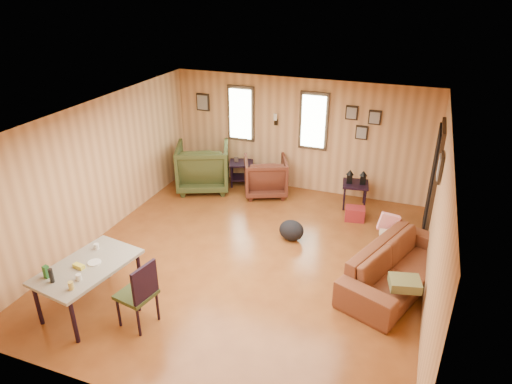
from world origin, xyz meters
TOP-DOWN VIEW (x-y plane):
  - room at (0.17, 0.27)m, footprint 5.54×6.04m
  - sofa at (2.35, 0.14)m, footprint 1.41×2.29m
  - recliner_brown at (-0.56, 2.46)m, footprint 1.12×1.09m
  - recliner_green at (-1.91, 2.26)m, footprint 1.39×1.35m
  - end_table at (-1.21, 2.74)m, footprint 0.64×0.61m
  - side_table at (1.32, 2.51)m, footprint 0.57×0.57m
  - cooler at (1.43, 1.96)m, footprint 0.40×0.32m
  - backpack at (0.50, 0.84)m, footprint 0.45×0.34m
  - sofa_pillows at (2.30, 0.21)m, footprint 0.79×1.77m
  - dining_table at (-1.60, -1.88)m, footprint 1.02×1.48m
  - dining_chair at (-0.73, -1.94)m, footprint 0.52×0.52m

SIDE VIEW (x-z plane):
  - cooler at x=1.43m, z-range 0.00..0.26m
  - backpack at x=0.50m, z-range 0.00..0.38m
  - end_table at x=-1.21m, z-range 0.04..0.69m
  - sofa at x=2.35m, z-range 0.00..0.86m
  - recliner_brown at x=-0.56m, z-range 0.00..0.89m
  - sofa_pillows at x=2.30m, z-range 0.32..0.68m
  - side_table at x=1.32m, z-range 0.14..0.94m
  - dining_chair at x=-0.73m, z-range 0.06..1.03m
  - recliner_green at x=-1.91m, z-range 0.00..1.11m
  - dining_table at x=-1.60m, z-range 0.19..1.09m
  - room at x=0.17m, z-range -0.02..2.43m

